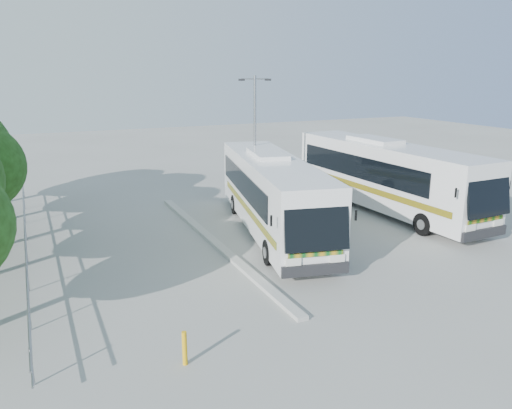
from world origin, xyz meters
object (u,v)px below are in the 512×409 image
bollard (185,348)px  lamppost (255,136)px  coach_main (273,193)px  coach_adjacent (386,175)px

bollard → lamppost: bearing=58.7°
lamppost → coach_main: bearing=-94.0°
coach_main → bollard: coach_main is taller
coach_main → lamppost: 5.16m
coach_adjacent → lamppost: size_ratio=1.84×
coach_adjacent → lamppost: bearing=147.5°
coach_main → lamppost: lamppost is taller
lamppost → coach_adjacent: bearing=-20.5°
coach_main → lamppost: bearing=87.9°
coach_adjacent → lamppost: 7.52m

